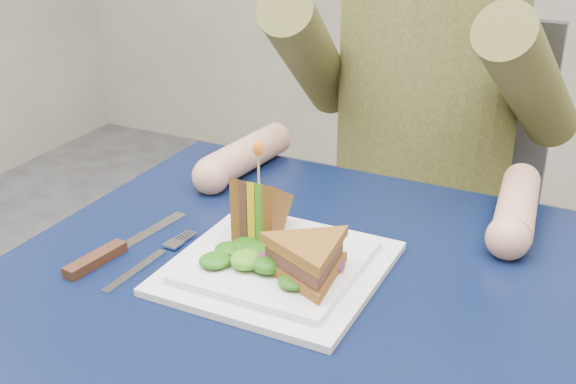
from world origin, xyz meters
The scene contains 12 objects.
table centered at (0.00, 0.00, 0.65)m, with size 0.75×0.75×0.73m.
chair centered at (0.00, 0.68, 0.54)m, with size 0.42×0.40×0.93m.
diner centered at (0.00, 0.57, 0.91)m, with size 0.54×0.59×0.74m.
plate centered at (-0.02, 0.02, 0.74)m, with size 0.26×0.26×0.02m.
sandwich_flat centered at (0.03, -0.01, 0.78)m, with size 0.17×0.17×0.05m.
sandwich_upright centered at (-0.07, 0.06, 0.78)m, with size 0.08×0.14×0.14m.
fork centered at (-0.19, -0.04, 0.73)m, with size 0.02×0.18×0.01m.
knife centered at (-0.24, -0.05, 0.74)m, with size 0.04×0.22×0.02m.
toothpick centered at (-0.07, 0.06, 0.85)m, with size 0.00×0.00×0.06m, color tan.
toothpick_frill centered at (-0.07, 0.06, 0.88)m, with size 0.01×0.01×0.02m, color orange.
lettuce_spill centered at (-0.02, 0.03, 0.76)m, with size 0.15×0.13×0.02m, color #337A14, non-canonical shape.
onion_ring centered at (-0.01, 0.02, 0.77)m, with size 0.04×0.04×0.01m, color #9E4C7A.
Camera 1 is at (0.34, -0.69, 1.21)m, focal length 45.00 mm.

